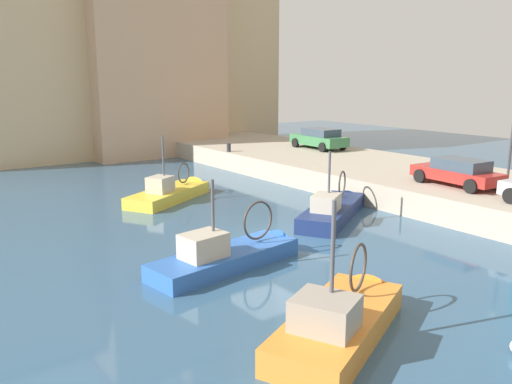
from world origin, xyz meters
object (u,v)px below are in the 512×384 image
object	(u,v)px
fishing_boat_orange	(343,328)
fishing_boat_blue	(234,261)
fishing_boat_navy	(334,215)
parked_car_green	(319,138)
parked_car_red	(458,172)
fishing_boat_yellow	(173,197)
mooring_bollard_mid	(229,148)

from	to	relation	value
fishing_boat_orange	fishing_boat_blue	distance (m)	5.56
fishing_boat_navy	fishing_boat_blue	bearing A→B (deg)	-161.10
fishing_boat_blue	fishing_boat_navy	xyz separation A→B (m)	(6.98, 2.39, -0.02)
parked_car_green	fishing_boat_blue	bearing A→B (deg)	-140.57
fishing_boat_blue	parked_car_red	size ratio (longest dim) A/B	1.49
fishing_boat_yellow	parked_car_red	bearing A→B (deg)	-46.73
fishing_boat_navy	parked_car_red	world-z (taller)	fishing_boat_navy
parked_car_green	parked_car_red	xyz separation A→B (m)	(-3.59, -13.18, -0.06)
fishing_boat_navy	mooring_bollard_mid	xyz separation A→B (m)	(2.93, 13.07, 1.38)
mooring_bollard_mid	fishing_boat_orange	bearing A→B (deg)	-116.27
fishing_boat_yellow	fishing_boat_navy	bearing A→B (deg)	-60.93
fishing_boat_yellow	mooring_bollard_mid	size ratio (longest dim) A/B	11.01
fishing_boat_blue	fishing_boat_navy	size ratio (longest dim) A/B	0.98
parked_car_red	mooring_bollard_mid	size ratio (longest dim) A/B	7.75
parked_car_green	fishing_boat_orange	bearing A→B (deg)	-131.29
fishing_boat_navy	parked_car_green	world-z (taller)	fishing_boat_navy
parked_car_green	parked_car_red	size ratio (longest dim) A/B	1.03
fishing_boat_blue	parked_car_green	xyz separation A→B (m)	(15.84, 13.02, 1.81)
fishing_boat_blue	fishing_boat_yellow	world-z (taller)	fishing_boat_yellow
fishing_boat_yellow	parked_car_red	world-z (taller)	fishing_boat_yellow
parked_car_green	mooring_bollard_mid	world-z (taller)	parked_car_green
fishing_boat_blue	fishing_boat_yellow	bearing A→B (deg)	73.98
fishing_boat_yellow	fishing_boat_orange	bearing A→B (deg)	-102.07
fishing_boat_yellow	parked_car_green	xyz separation A→B (m)	(13.01, 3.17, 1.83)
fishing_boat_orange	fishing_boat_navy	distance (m)	10.87
fishing_boat_orange	mooring_bollard_mid	bearing A→B (deg)	63.73
parked_car_red	mooring_bollard_mid	distance (m)	15.80
fishing_boat_navy	parked_car_red	size ratio (longest dim) A/B	1.51
fishing_boat_yellow	fishing_boat_navy	world-z (taller)	fishing_boat_yellow
fishing_boat_navy	parked_car_green	size ratio (longest dim) A/B	1.46
fishing_boat_yellow	mooring_bollard_mid	bearing A→B (deg)	38.40
mooring_bollard_mid	fishing_boat_navy	bearing A→B (deg)	-102.62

